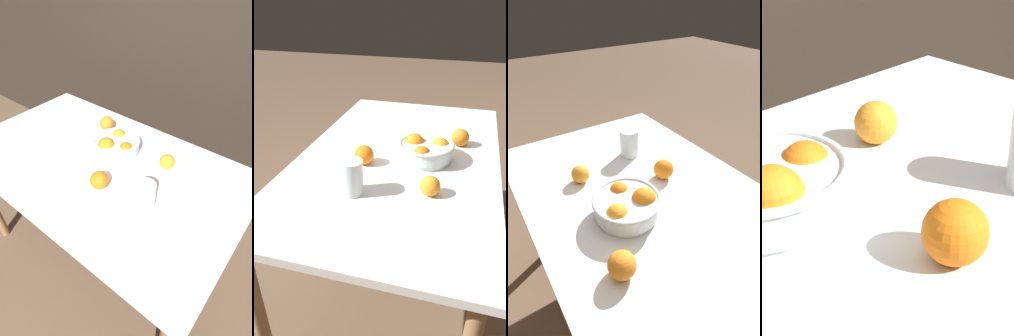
{
  "view_description": "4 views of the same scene",
  "coord_description": "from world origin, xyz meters",
  "views": [
    {
      "loc": [
        0.7,
        -0.66,
        1.53
      ],
      "look_at": [
        0.16,
        0.01,
        0.78
      ],
      "focal_mm": 28.0,
      "sensor_mm": 36.0,
      "label": 1
    },
    {
      "loc": [
        1.21,
        0.25,
        1.36
      ],
      "look_at": [
        0.21,
        -0.03,
        0.78
      ],
      "focal_mm": 35.0,
      "sensor_mm": 36.0,
      "label": 2
    },
    {
      "loc": [
        -0.51,
        0.43,
        1.37
      ],
      "look_at": [
        0.18,
        -0.02,
        0.78
      ],
      "focal_mm": 28.0,
      "sensor_mm": 36.0,
      "label": 3
    },
    {
      "loc": [
        -0.3,
        -0.43,
        1.15
      ],
      "look_at": [
        0.16,
        0.02,
        0.79
      ],
      "focal_mm": 60.0,
      "sensor_mm": 36.0,
      "label": 4
    }
  ],
  "objects": [
    {
      "name": "dining_table",
      "position": [
        0.0,
        0.0,
        0.66
      ],
      "size": [
        1.36,
        0.81,
        0.74
      ],
      "color": "white",
      "rests_on": "ground_plane"
    },
    {
      "name": "orange_loose_near_bowl",
      "position": [
        0.27,
        0.16,
        0.77
      ],
      "size": [
        0.07,
        0.07,
        0.07
      ],
      "primitive_type": "sphere",
      "color": "orange",
      "rests_on": "dining_table"
    },
    {
      "name": "fruit_bowl",
      "position": [
        0.02,
        0.11,
        0.78
      ],
      "size": [
        0.22,
        0.22,
        0.1
      ],
      "color": "silver",
      "rests_on": "dining_table"
    },
    {
      "name": "ground_plane",
      "position": [
        0.0,
        0.0,
        0.0
      ],
      "size": [
        12.0,
        12.0,
        0.0
      ],
      "primitive_type": "plane",
      "color": "brown"
    },
    {
      "name": "orange_loose_aside",
      "position": [
        0.12,
        -0.12,
        0.78
      ],
      "size": [
        0.08,
        0.08,
        0.08
      ],
      "primitive_type": "sphere",
      "color": "orange",
      "rests_on": "dining_table"
    },
    {
      "name": "juice_glass",
      "position": [
        0.33,
        -0.09,
        0.79
      ],
      "size": [
        0.08,
        0.08,
        0.12
      ],
      "color": "#F4A314",
      "rests_on": "dining_table"
    },
    {
      "name": "orange_loose_front",
      "position": [
        -0.16,
        0.24,
        0.78
      ],
      "size": [
        0.08,
        0.08,
        0.08
      ],
      "primitive_type": "sphere",
      "color": "orange",
      "rests_on": "dining_table"
    }
  ]
}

